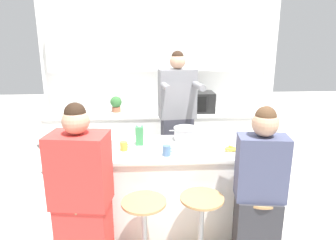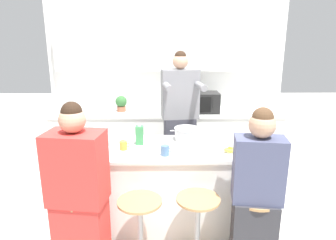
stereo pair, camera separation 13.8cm
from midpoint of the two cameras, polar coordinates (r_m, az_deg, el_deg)
ground_plane at (r=3.33m, az=-1.17°, el=-19.70°), size 16.00×16.00×0.00m
wall_back at (r=4.52m, az=-2.25°, el=10.62°), size 3.50×0.22×2.70m
back_counter at (r=4.44m, az=-2.00°, el=-3.94°), size 3.25×0.66×0.90m
kitchen_island at (r=3.09m, az=-1.22°, el=-12.82°), size 1.75×0.73×0.89m
bar_stool_leftmost at (r=2.72m, az=-16.57°, el=-20.27°), size 0.38×0.38×0.67m
bar_stool_center_left at (r=2.62m, az=-6.08°, el=-21.17°), size 0.38×0.38×0.67m
bar_stool_center_right at (r=2.66m, az=4.71°, el=-20.43°), size 0.38×0.38×0.67m
bar_stool_rightmost at (r=2.76m, az=14.96°, el=-19.56°), size 0.38×0.38×0.67m
person_cooking at (r=3.60m, az=0.65°, el=-1.38°), size 0.49×0.58×1.78m
person_wrapped_blanket at (r=2.50m, az=-17.58°, el=-14.38°), size 0.47×0.34×1.47m
person_seated_near at (r=2.57m, az=15.35°, el=-14.33°), size 0.41×0.31×1.42m
cooking_pot at (r=3.08m, az=2.16°, el=-2.63°), size 0.34×0.25×0.13m
fruit_bowl at (r=3.08m, az=-11.93°, el=-3.69°), size 0.24×0.24×0.07m
coffee_cup_near at (r=2.69m, az=-1.72°, el=-5.83°), size 0.11×0.08×0.09m
coffee_cup_far at (r=2.85m, az=-9.76°, el=-4.94°), size 0.10×0.07×0.08m
banana_bunch at (r=2.84m, az=10.50°, el=-5.40°), size 0.16×0.12×0.05m
juice_carton at (r=2.96m, az=-6.78°, el=-2.95°), size 0.07×0.07×0.20m
microwave at (r=4.28m, az=4.63°, el=3.46°), size 0.47×0.35×0.28m
potted_plant at (r=4.32m, az=-10.76°, el=3.07°), size 0.16×0.16×0.22m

